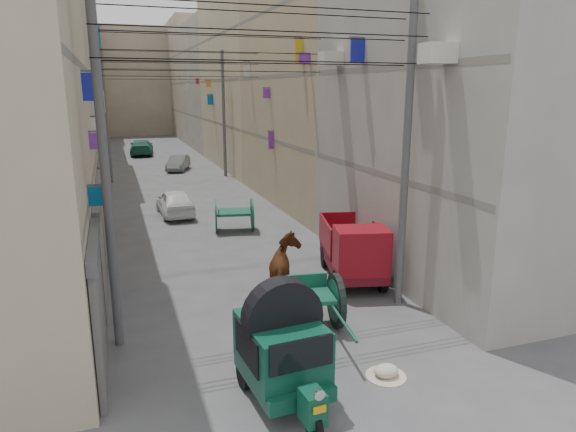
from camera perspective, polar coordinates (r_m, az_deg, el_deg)
name	(u,v)px	position (r m, az deg, el deg)	size (l,w,h in m)	color
building_row_left	(34,76)	(39.67, -26.36, 13.74)	(8.00, 62.00, 14.00)	tan
building_row_right	(262,78)	(41.03, -2.87, 15.08)	(8.00, 62.00, 14.00)	#9E9A94
end_cap_building	(134,82)	(71.36, -16.70, 14.06)	(22.00, 10.00, 13.00)	tan
shutters_left	(101,232)	(16.19, -20.03, -1.71)	(0.18, 14.40, 2.88)	#4F4F54
signboards	(181,133)	(27.24, -11.82, 9.02)	(8.22, 40.52, 5.67)	orange
ac_units	(381,19)	(14.86, 10.33, 20.71)	(0.70, 6.55, 3.35)	beige
utility_poles	(195,128)	(22.59, -10.32, 9.59)	(7.40, 22.20, 8.00)	#4E4E50
overhead_cables	(203,57)	(20.00, -9.47, 17.02)	(7.40, 22.52, 1.12)	black
auto_rickshaw	(283,347)	(9.64, -0.60, -14.33)	(1.59, 2.60, 1.80)	black
tonga_cart	(311,301)	(12.42, 2.61, -9.47)	(1.55, 3.07, 1.33)	black
mini_truck	(355,254)	(15.25, 7.45, -4.20)	(2.26, 3.63, 1.89)	black
second_cart	(234,214)	(20.81, -6.00, 0.22)	(1.75, 1.61, 1.35)	#124F3A
feed_sack	(386,371)	(10.93, 10.85, -16.53)	(0.51, 0.41, 0.26)	beige
horse	(287,271)	(13.81, -0.15, -6.17)	(0.95, 2.08, 1.76)	brown
distant_car_white	(175,202)	(23.99, -12.45, 1.52)	(1.42, 3.54, 1.21)	white
distant_car_grey	(178,163)	(37.34, -12.10, 5.78)	(1.13, 3.23, 1.06)	#585D5B
distant_car_green	(142,147)	(47.08, -15.95, 7.36)	(1.88, 4.63, 1.34)	#21614D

